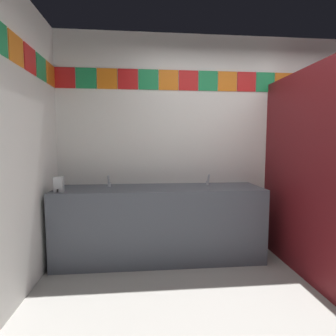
% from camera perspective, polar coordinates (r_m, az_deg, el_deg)
% --- Properties ---
extents(ground_plane, '(9.64, 9.64, 0.00)m').
position_cam_1_polar(ground_plane, '(2.41, 28.28, -28.94)').
color(ground_plane, gray).
extents(wall_back, '(4.38, 0.09, 2.65)m').
position_cam_1_polar(wall_back, '(3.43, 14.44, 5.22)').
color(wall_back, white).
rests_on(wall_back, ground_plane).
extents(vanity_counter, '(2.32, 0.59, 0.84)m').
position_cam_1_polar(vanity_counter, '(3.04, -1.81, -11.94)').
color(vanity_counter, '#4C515B').
rests_on(vanity_counter, ground_plane).
extents(faucet_left, '(0.04, 0.10, 0.14)m').
position_cam_1_polar(faucet_left, '(3.05, -12.92, -3.11)').
color(faucet_left, silver).
rests_on(faucet_left, vanity_counter).
extents(faucet_right, '(0.04, 0.10, 0.14)m').
position_cam_1_polar(faucet_right, '(3.11, 8.81, -2.86)').
color(faucet_right, silver).
rests_on(faucet_right, vanity_counter).
extents(soap_dispenser, '(0.09, 0.09, 0.16)m').
position_cam_1_polar(soap_dispenser, '(2.89, -23.01, -3.33)').
color(soap_dispenser, '#B7BABF').
rests_on(soap_dispenser, vanity_counter).
extents(stall_divider, '(0.92, 1.49, 2.07)m').
position_cam_1_polar(stall_divider, '(2.81, 32.99, -1.59)').
color(stall_divider, maroon).
rests_on(stall_divider, ground_plane).
extents(toilet, '(0.39, 0.49, 0.74)m').
position_cam_1_polar(toilet, '(3.66, 32.16, -11.77)').
color(toilet, white).
rests_on(toilet, ground_plane).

